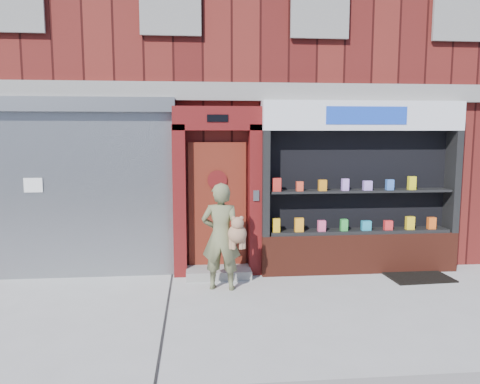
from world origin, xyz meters
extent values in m
plane|color=#9E9E99|center=(0.00, 0.00, 0.00)|extent=(80.00, 80.00, 0.00)
cube|color=#4D1311|center=(0.00, 6.00, 4.00)|extent=(12.00, 8.00, 8.00)
cube|color=gray|center=(0.00, 1.92, 3.15)|extent=(12.00, 0.16, 0.30)
cube|color=gray|center=(-3.00, 1.94, 1.40)|extent=(3.00, 0.10, 2.80)
cube|color=slate|center=(-3.00, 1.88, 2.92)|extent=(3.10, 0.30, 0.24)
cube|color=white|center=(-3.80, 1.88, 1.60)|extent=(0.30, 0.01, 0.24)
cube|color=#580F0F|center=(-1.40, 1.86, 1.30)|extent=(0.22, 0.28, 2.60)
cube|color=#580F0F|center=(-0.10, 1.86, 1.30)|extent=(0.22, 0.28, 2.60)
cube|color=#580F0F|center=(-0.75, 1.86, 2.70)|extent=(1.50, 0.28, 0.40)
cube|color=black|center=(-0.75, 1.71, 2.70)|extent=(0.35, 0.01, 0.12)
cube|color=#611E11|center=(-0.75, 1.97, 1.20)|extent=(1.00, 0.06, 2.20)
cylinder|color=black|center=(-0.75, 1.93, 1.65)|extent=(0.28, 0.02, 0.28)
cylinder|color=#580F0F|center=(-0.75, 1.92, 1.65)|extent=(0.34, 0.02, 0.34)
cube|color=gray|center=(-0.75, 1.70, 0.07)|extent=(1.10, 0.55, 0.15)
cube|color=slate|center=(-0.10, 1.71, 1.40)|extent=(0.10, 0.02, 0.18)
cube|color=#5B2115|center=(1.75, 1.80, 0.35)|extent=(3.50, 0.40, 0.70)
cube|color=black|center=(0.06, 1.80, 1.60)|extent=(0.12, 0.40, 1.80)
cube|color=black|center=(3.44, 1.80, 1.60)|extent=(0.12, 0.40, 1.80)
cube|color=black|center=(1.75, 1.99, 1.60)|extent=(3.30, 0.03, 1.80)
cube|color=black|center=(1.75, 1.80, 0.73)|extent=(3.20, 0.36, 0.06)
cube|color=black|center=(1.75, 1.80, 1.45)|extent=(3.20, 0.36, 0.04)
cube|color=white|center=(1.75, 1.80, 2.75)|extent=(3.50, 0.40, 0.50)
cube|color=#173DB2|center=(1.75, 1.59, 2.75)|extent=(1.40, 0.01, 0.30)
cube|color=yellow|center=(0.25, 1.72, 0.88)|extent=(0.12, 0.09, 0.24)
cube|color=orange|center=(0.65, 1.72, 0.88)|extent=(0.15, 0.09, 0.24)
cube|color=#EA4E7F|center=(1.05, 1.72, 0.85)|extent=(0.13, 0.09, 0.19)
cube|color=green|center=(1.45, 1.72, 0.86)|extent=(0.12, 0.09, 0.20)
cube|color=teal|center=(1.85, 1.72, 0.84)|extent=(0.16, 0.09, 0.17)
cube|color=red|center=(2.25, 1.72, 0.84)|extent=(0.14, 0.09, 0.16)
cube|color=yellow|center=(2.65, 1.72, 0.87)|extent=(0.14, 0.09, 0.23)
cube|color=orange|center=(3.05, 1.72, 0.86)|extent=(0.14, 0.09, 0.21)
cube|color=red|center=(0.25, 1.72, 1.58)|extent=(0.14, 0.09, 0.23)
cube|color=#E94529|center=(0.65, 1.72, 1.55)|extent=(0.11, 0.09, 0.16)
cube|color=orange|center=(1.05, 1.72, 1.56)|extent=(0.13, 0.09, 0.19)
cube|color=#BD85F1|center=(1.45, 1.72, 1.57)|extent=(0.11, 0.09, 0.20)
cube|color=#AD84EE|center=(1.85, 1.72, 1.55)|extent=(0.15, 0.09, 0.16)
cube|color=#3B6BC8|center=(2.25, 1.72, 1.56)|extent=(0.12, 0.09, 0.18)
cube|color=yellow|center=(2.65, 1.72, 1.59)|extent=(0.13, 0.09, 0.23)
imported|color=#666844|center=(-0.74, 1.08, 0.85)|extent=(0.69, 0.52, 1.69)
sphere|color=#8D6446|center=(-0.49, 0.96, 0.91)|extent=(0.29, 0.29, 0.29)
sphere|color=#8D6446|center=(-0.49, 0.91, 1.08)|extent=(0.20, 0.20, 0.20)
sphere|color=#8D6446|center=(-0.55, 0.91, 1.16)|extent=(0.07, 0.07, 0.07)
sphere|color=#8D6446|center=(-0.43, 0.91, 1.16)|extent=(0.07, 0.07, 0.07)
cylinder|color=#8D6446|center=(-0.59, 0.96, 0.76)|extent=(0.07, 0.07, 0.18)
cylinder|color=#8D6446|center=(-0.39, 0.96, 0.76)|extent=(0.07, 0.07, 0.18)
cylinder|color=#8D6446|center=(-0.55, 0.94, 0.76)|extent=(0.07, 0.07, 0.18)
cylinder|color=#8D6446|center=(-0.43, 0.94, 0.76)|extent=(0.07, 0.07, 0.18)
cube|color=black|center=(2.65, 1.33, 0.01)|extent=(1.08, 0.78, 0.03)
camera|label=1|loc=(-1.13, -6.09, 2.45)|focal=35.00mm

